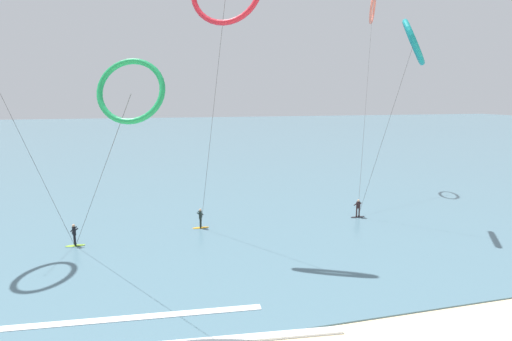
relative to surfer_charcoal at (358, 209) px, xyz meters
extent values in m
cube|color=slate|center=(-9.83, 84.61, -0.78)|extent=(400.00, 200.00, 0.08)
ellipsoid|color=black|center=(0.00, -0.01, -0.71)|extent=(1.40, 0.40, 0.06)
cylinder|color=black|center=(-0.14, -0.01, -0.28)|extent=(0.12, 0.12, 0.80)
cylinder|color=black|center=(0.14, 0.00, -0.28)|extent=(0.12, 0.12, 0.80)
cube|color=black|center=(0.00, -0.01, 0.43)|extent=(0.33, 0.21, 0.62)
sphere|color=tan|center=(0.00, -0.01, 0.85)|extent=(0.22, 0.22, 0.22)
cylinder|color=black|center=(-0.22, 0.10, 0.48)|extent=(0.11, 0.51, 0.39)
cylinder|color=black|center=(0.22, 0.12, 0.48)|extent=(0.11, 0.51, 0.39)
ellipsoid|color=orange|center=(-14.47, 0.49, -0.71)|extent=(1.40, 0.40, 0.06)
cylinder|color=#1E2823|center=(-14.43, 0.63, -0.28)|extent=(0.12, 0.12, 0.80)
cylinder|color=#1E2823|center=(-14.51, 0.36, -0.28)|extent=(0.12, 0.12, 0.80)
cube|color=#1E2823|center=(-14.47, 0.49, 0.43)|extent=(0.28, 0.36, 0.62)
sphere|color=tan|center=(-14.47, 0.49, 0.85)|extent=(0.22, 0.22, 0.22)
cylinder|color=#1E2823|center=(-14.41, 0.82, 0.48)|extent=(0.51, 0.23, 0.39)
cylinder|color=#1E2823|center=(-14.53, 0.40, 0.48)|extent=(0.51, 0.23, 0.39)
ellipsoid|color=#8CC62D|center=(-24.03, -1.33, -0.71)|extent=(1.40, 0.40, 0.06)
cylinder|color=black|center=(-23.98, -1.46, -0.28)|extent=(0.12, 0.12, 0.80)
cylinder|color=black|center=(-24.09, -1.20, -0.28)|extent=(0.12, 0.12, 0.80)
cube|color=black|center=(-24.03, -1.33, 0.43)|extent=(0.31, 0.37, 0.62)
sphere|color=tan|center=(-24.03, -1.33, 0.85)|extent=(0.22, 0.22, 0.22)
cylinder|color=black|center=(-23.95, -1.41, 0.48)|extent=(0.50, 0.28, 0.39)
cylinder|color=black|center=(-24.12, -1.01, 0.48)|extent=(0.50, 0.28, 0.39)
torus|color=teal|center=(2.88, -2.41, 14.61)|extent=(4.07, 4.48, 3.82)
cylinder|color=#3F3F3F|center=(1.44, -1.21, 6.79)|extent=(2.92, 2.44, 15.23)
torus|color=#199351|center=(-18.73, -11.71, 10.53)|extent=(3.59, 2.39, 3.17)
cylinder|color=#3F3F3F|center=(-21.38, -6.52, 4.78)|extent=(5.33, 10.41, 11.22)
cylinder|color=#3F3F3F|center=(-13.62, -1.71, 8.17)|extent=(1.74, 4.43, 17.99)
cylinder|color=#3F3F3F|center=(-27.16, -0.76, 7.93)|extent=(6.29, 1.17, 17.51)
torus|color=#EA7260|center=(7.48, 12.34, 20.52)|extent=(2.56, 3.33, 3.62)
cylinder|color=#3F3F3F|center=(3.74, 6.17, 9.78)|extent=(7.51, 12.38, 21.22)
cube|color=white|center=(-20.44, -12.38, -0.76)|extent=(15.50, 1.79, 0.12)
camera|label=1|loc=(-17.49, -31.30, 10.25)|focal=27.24mm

